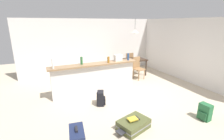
# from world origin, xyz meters

# --- Properties ---
(ground_plane) EXTENTS (13.00, 13.00, 0.05)m
(ground_plane) POSITION_xyz_m (0.00, 0.00, -0.03)
(ground_plane) COLOR beige
(wall_back) EXTENTS (6.60, 0.10, 2.50)m
(wall_back) POSITION_xyz_m (0.00, 3.05, 1.25)
(wall_back) COLOR silver
(wall_back) RESTS_ON ground_plane
(wall_right) EXTENTS (0.10, 6.00, 2.50)m
(wall_right) POSITION_xyz_m (3.05, 0.30, 1.25)
(wall_right) COLOR silver
(wall_right) RESTS_ON ground_plane
(partition_half_wall) EXTENTS (2.80, 0.20, 0.99)m
(partition_half_wall) POSITION_xyz_m (-0.76, 0.58, 0.50)
(partition_half_wall) COLOR silver
(partition_half_wall) RESTS_ON ground_plane
(bar_countertop) EXTENTS (2.96, 0.40, 0.05)m
(bar_countertop) POSITION_xyz_m (-0.76, 0.58, 1.02)
(bar_countertop) COLOR #93704C
(bar_countertop) RESTS_ON partition_half_wall
(bottle_white) EXTENTS (0.06, 0.06, 0.29)m
(bottle_white) POSITION_xyz_m (-2.06, 0.49, 1.19)
(bottle_white) COLOR silver
(bottle_white) RESTS_ON bar_countertop
(bottle_green) EXTENTS (0.08, 0.08, 0.24)m
(bottle_green) POSITION_xyz_m (-1.17, 0.65, 1.16)
(bottle_green) COLOR #2D6B38
(bottle_green) RESTS_ON bar_countertop
(bottle_amber) EXTENTS (0.07, 0.07, 0.20)m
(bottle_amber) POSITION_xyz_m (-0.31, 0.50, 1.14)
(bottle_amber) COLOR #9E661E
(bottle_amber) RESTS_ON bar_countertop
(bottle_blue) EXTENTS (0.07, 0.07, 0.25)m
(bottle_blue) POSITION_xyz_m (0.49, 0.56, 1.16)
(bottle_blue) COLOR #284C89
(bottle_blue) RESTS_ON bar_countertop
(grocery_bag) EXTENTS (0.26, 0.18, 0.22)m
(grocery_bag) POSITION_xyz_m (0.11, 0.61, 1.15)
(grocery_bag) COLOR silver
(grocery_bag) RESTS_ON bar_countertop
(dining_table) EXTENTS (1.10, 0.80, 0.74)m
(dining_table) POSITION_xyz_m (1.45, 1.78, 0.65)
(dining_table) COLOR #332319
(dining_table) RESTS_ON ground_plane
(dining_chair_near_partition) EXTENTS (0.47, 0.47, 0.93)m
(dining_chair_near_partition) POSITION_xyz_m (1.38, 1.26, 0.52)
(dining_chair_near_partition) COLOR #9E754C
(dining_chair_near_partition) RESTS_ON ground_plane
(dining_chair_far_side) EXTENTS (0.41, 0.41, 0.93)m
(dining_chair_far_side) POSITION_xyz_m (1.55, 2.34, 0.52)
(dining_chair_far_side) COLOR #9E754C
(dining_chair_far_side) RESTS_ON ground_plane
(pendant_lamp) EXTENTS (0.34, 0.34, 0.65)m
(pendant_lamp) POSITION_xyz_m (1.53, 1.83, 1.97)
(pendant_lamp) COLOR black
(suitcase_flat_olive) EXTENTS (0.89, 0.67, 0.22)m
(suitcase_flat_olive) POSITION_xyz_m (-0.62, -1.64, 0.11)
(suitcase_flat_olive) COLOR #51562D
(suitcase_flat_olive) RESTS_ON ground_plane
(backpack_green) EXTENTS (0.27, 0.30, 0.42)m
(backpack_green) POSITION_xyz_m (1.18, -2.06, 0.20)
(backpack_green) COLOR #286B3D
(backpack_green) RESTS_ON ground_plane
(backpack_black) EXTENTS (0.31, 0.33, 0.42)m
(backpack_black) POSITION_xyz_m (-0.89, -0.29, 0.20)
(backpack_black) COLOR black
(backpack_black) RESTS_ON ground_plane
(book_stack) EXTENTS (0.28, 0.19, 0.06)m
(book_stack) POSITION_xyz_m (-0.63, -1.64, 0.25)
(book_stack) COLOR black
(book_stack) RESTS_ON suitcase_flat_olive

